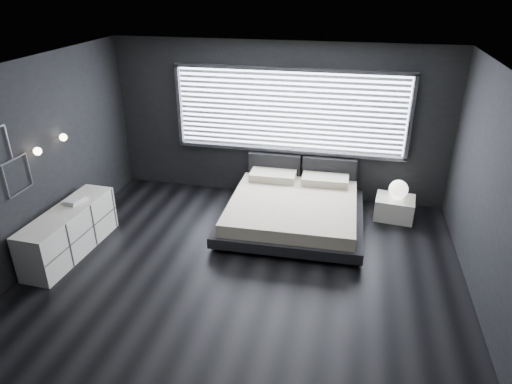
# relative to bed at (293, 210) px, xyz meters

# --- Properties ---
(room) EXTENTS (6.04, 6.00, 2.80)m
(room) POSITION_rel_bed_xyz_m (-0.46, -1.59, 1.13)
(room) COLOR black
(room) RESTS_ON ground
(window) EXTENTS (4.14, 0.09, 1.52)m
(window) POSITION_rel_bed_xyz_m (-0.26, 1.10, 1.34)
(window) COLOR white
(window) RESTS_ON ground
(headboard) EXTENTS (1.96, 0.16, 0.52)m
(headboard) POSITION_rel_bed_xyz_m (0.00, 1.05, 0.30)
(headboard) COLOR black
(headboard) RESTS_ON ground
(sconce_near) EXTENTS (0.18, 0.11, 0.11)m
(sconce_near) POSITION_rel_bed_xyz_m (-3.35, -1.54, 1.33)
(sconce_near) COLOR silver
(sconce_near) RESTS_ON ground
(sconce_far) EXTENTS (0.18, 0.11, 0.11)m
(sconce_far) POSITION_rel_bed_xyz_m (-3.35, -0.94, 1.33)
(sconce_far) COLOR silver
(sconce_far) RESTS_ON ground
(wall_art_lower) EXTENTS (0.01, 0.48, 0.48)m
(wall_art_lower) POSITION_rel_bed_xyz_m (-3.44, -1.89, 1.11)
(wall_art_lower) COLOR #47474C
(wall_art_lower) RESTS_ON ground
(bed) EXTENTS (2.30, 2.20, 0.59)m
(bed) POSITION_rel_bed_xyz_m (0.00, 0.00, 0.00)
(bed) COLOR black
(bed) RESTS_ON ground
(nightstand) EXTENTS (0.69, 0.60, 0.37)m
(nightstand) POSITION_rel_bed_xyz_m (1.66, 0.60, -0.09)
(nightstand) COLOR white
(nightstand) RESTS_ON ground
(orb_lamp) EXTENTS (0.32, 0.32, 0.32)m
(orb_lamp) POSITION_rel_bed_xyz_m (1.69, 0.62, 0.26)
(orb_lamp) COLOR white
(orb_lamp) RESTS_ON nightstand
(dresser) EXTENTS (0.58, 1.78, 0.70)m
(dresser) POSITION_rel_bed_xyz_m (-3.11, -1.52, 0.08)
(dresser) COLOR white
(dresser) RESTS_ON ground
(book_stack) EXTENTS (0.30, 0.35, 0.06)m
(book_stack) POSITION_rel_bed_xyz_m (-3.12, -1.26, 0.46)
(book_stack) COLOR silver
(book_stack) RESTS_ON dresser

